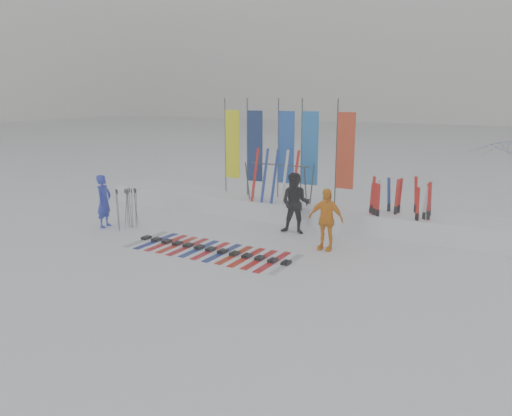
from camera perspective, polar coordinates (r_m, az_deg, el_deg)
The scene contains 10 objects.
ground at distance 12.15m, azimuth -4.53°, elevation -5.98°, with size 120.00×120.00×0.00m, color white.
snow_bank at distance 15.95m, azimuth 4.64°, elevation -0.27°, with size 14.00×1.60×0.60m, color white.
person_blue at distance 15.61m, azimuth -16.98°, elevation 0.76°, with size 0.58×0.38×1.58m, color #202FBC.
person_black at distance 14.25m, azimuth 4.52°, elevation 0.53°, with size 0.85×0.67×1.76m, color black.
person_yellow at distance 12.84m, azimuth 7.98°, elevation -1.29°, with size 0.94×0.39×1.61m, color orange.
ski_row at distance 12.85m, azimuth -5.21°, elevation -4.76°, with size 4.46×1.70×0.07m.
pole_cluster at distance 15.34m, azimuth -14.34°, elevation -0.02°, with size 0.51×0.79×1.25m.
feather_flags at distance 16.11m, azimuth 3.14°, elevation 6.91°, with size 4.62×0.27×3.20m.
ski_rack at distance 15.56m, azimuth 2.68°, elevation 3.50°, with size 2.04×0.80×1.23m.
upright_skis at distance 14.55m, azimuth 16.10°, elevation -0.08°, with size 1.68×0.94×1.69m.
Camera 1 is at (6.42, -9.54, 3.93)m, focal length 35.00 mm.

